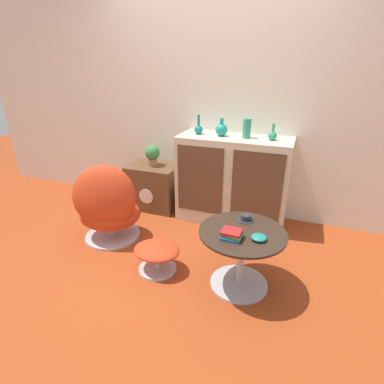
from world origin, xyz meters
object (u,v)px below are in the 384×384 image
vase_inner_right (247,128)px  sideboard (232,180)px  vase_leftmost (199,129)px  vase_rightmost (272,135)px  egg_chair (108,207)px  book_stack (232,234)px  teacup (246,218)px  vase_inner_left (221,130)px  ottoman (157,253)px  bowl (259,237)px  tv_console (155,186)px  coffee_table (241,252)px  potted_plant (152,154)px

vase_inner_right → sideboard: bearing=-178.1°
vase_leftmost → vase_rightmost: bearing=0.0°
egg_chair → book_stack: size_ratio=5.25×
egg_chair → teacup: bearing=-1.5°
vase_inner_left → vase_rightmost: bearing=0.0°
ottoman → bowl: 0.90m
ottoman → tv_console: bearing=117.7°
coffee_table → bowl: 0.25m
teacup → bowl: bearing=-60.2°
sideboard → vase_inner_right: bearing=1.9°
egg_chair → potted_plant: size_ratio=3.40×
vase_rightmost → teacup: 1.01m
vase_leftmost → vase_rightmost: size_ratio=1.25×
potted_plant → teacup: potted_plant is taller
vase_rightmost → teacup: bearing=-93.4°
sideboard → ottoman: size_ratio=2.96×
egg_chair → book_stack: egg_chair is taller
sideboard → vase_inner_right: (0.12, 0.00, 0.57)m
potted_plant → book_stack: potted_plant is taller
tv_console → bowl: (1.42, -1.14, 0.25)m
ottoman → teacup: (0.69, 0.24, 0.35)m
vase_rightmost → teacup: (-0.05, -0.88, -0.48)m
egg_chair → sideboard: bearing=39.3°
sideboard → coffee_table: sideboard is taller
vase_inner_left → bowl: (0.61, -1.13, -0.50)m
vase_leftmost → bowl: 1.50m
vase_inner_left → vase_inner_right: bearing=0.0°
vase_inner_left → vase_inner_right: 0.26m
coffee_table → bowl: (0.13, -0.07, 0.20)m
tv_console → coffee_table: size_ratio=0.89×
vase_inner_left → potted_plant: 0.89m
vase_inner_right → vase_inner_left: bearing=180.0°
coffee_table → vase_inner_right: size_ratio=3.38×
egg_chair → bowl: (1.49, -0.29, 0.15)m
ottoman → vase_rightmost: vase_rightmost is taller
potted_plant → teacup: 1.57m
potted_plant → egg_chair: bearing=-94.0°
tv_console → vase_inner_left: size_ratio=3.20×
egg_chair → vase_leftmost: size_ratio=4.02×
tv_console → vase_inner_right: vase_inner_right is taller
bowl → sideboard: bearing=112.3°
tv_console → egg_chair: bearing=-94.5°
egg_chair → vase_leftmost: 1.23m
egg_chair → vase_inner_left: 1.39m
vase_inner_left → ottoman: bearing=-101.2°
sideboard → potted_plant: bearing=179.3°
potted_plant → bowl: (1.43, -1.14, -0.16)m
vase_leftmost → vase_inner_left: vase_leftmost is taller
vase_leftmost → potted_plant: bearing=179.2°
coffee_table → vase_inner_left: vase_inner_left is taller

